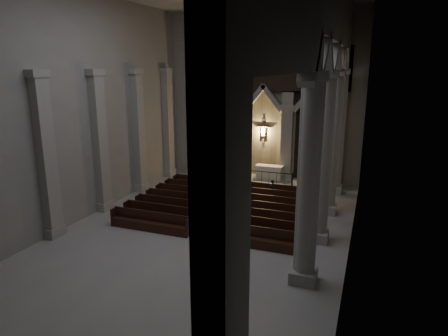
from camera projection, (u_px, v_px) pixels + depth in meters
name	position (u px, v px, depth m)	size (l,w,h in m)	color
room	(198.00, 79.00, 17.86)	(24.00, 24.10, 12.00)	#A09D98
sanctuary_wall	(264.00, 88.00, 28.57)	(14.00, 0.77, 12.00)	#A09E96
right_arcade	(327.00, 74.00, 17.14)	(1.00, 24.00, 12.00)	#A09E96
left_pilasters	(121.00, 138.00, 24.24)	(0.60, 13.00, 8.03)	#A09E96
sanctuary_step	(258.00, 179.00, 29.34)	(8.50, 2.60, 0.15)	#A09E96
altar	(269.00, 172.00, 29.11)	(1.98, 0.79, 1.00)	silver
altar_rail	(254.00, 175.00, 28.11)	(5.50, 0.09, 1.08)	black
candle_stand_left	(220.00, 175.00, 29.42)	(0.21, 0.21, 1.27)	olive
candle_stand_right	(298.00, 186.00, 26.90)	(0.21, 0.21, 1.26)	olive
pews	(223.00, 209.00, 22.62)	(9.79, 7.47, 0.98)	black
worshipper	(273.00, 189.00, 25.14)	(0.45, 0.30, 1.24)	black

